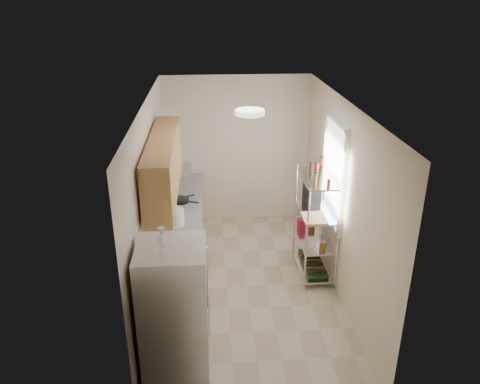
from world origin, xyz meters
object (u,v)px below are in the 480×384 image
object	(u,v)px
refrigerator	(175,317)
rice_cooker	(174,217)
espresso_machine	(312,194)
frying_pan_large	(180,200)
cutting_board	(314,218)

from	to	relation	value
refrigerator	rice_cooker	xyz separation A→B (m)	(-0.11, 1.88, 0.21)
espresso_machine	rice_cooker	bearing A→B (deg)	175.73
frying_pan_large	cutting_board	xyz separation A→B (m)	(1.85, -0.95, 0.10)
refrigerator	espresso_machine	distance (m)	2.90
cutting_board	refrigerator	bearing A→B (deg)	-136.57
frying_pan_large	espresso_machine	size ratio (longest dim) A/B	0.88
refrigerator	rice_cooker	distance (m)	1.90
refrigerator	cutting_board	size ratio (longest dim) A/B	4.07
rice_cooker	cutting_board	size ratio (longest dim) A/B	0.71
frying_pan_large	cutting_board	bearing A→B (deg)	-5.64
frying_pan_large	espresso_machine	bearing A→B (deg)	8.57
espresso_machine	frying_pan_large	bearing A→B (deg)	153.63
cutting_board	espresso_machine	bearing A→B (deg)	82.46
frying_pan_large	espresso_machine	xyz separation A→B (m)	(1.92, -0.44, 0.24)
cutting_board	espresso_machine	xyz separation A→B (m)	(0.07, 0.51, 0.14)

